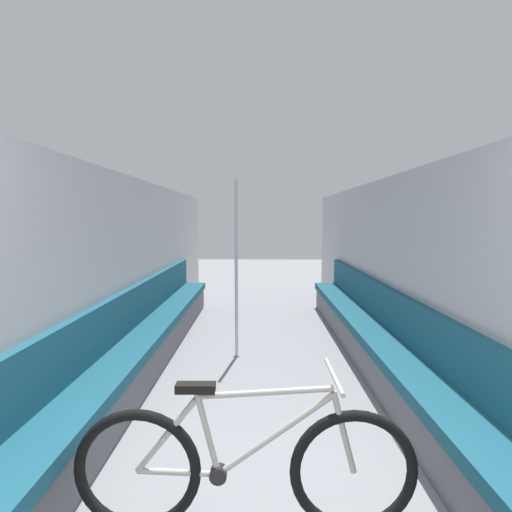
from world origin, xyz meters
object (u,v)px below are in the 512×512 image
bicycle (245,467)px  grab_pole_near (236,272)px  bench_seat_row_left (146,340)px  bench_seat_row_right (375,341)px

bicycle → grab_pole_near: size_ratio=0.85×
bench_seat_row_left → bench_seat_row_right: 2.50m
bench_seat_row_left → bicycle: 2.59m
bench_seat_row_left → bench_seat_row_right: same height
bench_seat_row_right → bicycle: bench_seat_row_right is taller
bench_seat_row_left → grab_pole_near: grab_pole_near is taller
bench_seat_row_left → grab_pole_near: size_ratio=2.92×
bench_seat_row_left → grab_pole_near: bearing=19.5°
bicycle → grab_pole_near: 2.74m
grab_pole_near → bench_seat_row_right: bearing=-12.7°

